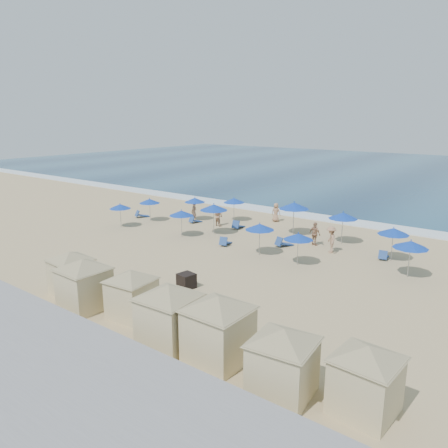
{
  "coord_description": "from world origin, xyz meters",
  "views": [
    {
      "loc": [
        17.15,
        -21.63,
        9.27
      ],
      "look_at": [
        -1.69,
        3.0,
        1.59
      ],
      "focal_mm": 35.0,
      "sensor_mm": 36.0,
      "label": 1
    }
  ],
  "objects_px": {
    "beachgoer_4": "(276,212)",
    "umbrella_10": "(393,231)",
    "cabana_6": "(367,371)",
    "umbrella_7": "(294,206)",
    "beachgoer_0": "(194,212)",
    "cabana_4": "(218,320)",
    "cabana_3": "(169,307)",
    "beachgoer_2": "(315,234)",
    "umbrella_3": "(181,213)",
    "umbrella_2": "(195,200)",
    "umbrella_11": "(411,245)",
    "trash_bin": "(186,281)",
    "cabana_2": "(131,288)",
    "umbrella_0": "(150,201)",
    "cabana_5": "(283,353)",
    "beachgoer_3": "(331,239)",
    "umbrella_9": "(343,216)",
    "beachgoer_1": "(218,216)",
    "umbrella_5": "(214,207)",
    "cabana_1": "(84,278)",
    "cabana_0": "(71,267)",
    "umbrella_1": "(120,206)",
    "umbrella_4": "(234,200)",
    "umbrella_6": "(260,227)",
    "umbrella_8": "(298,237)"
  },
  "relations": [
    {
      "from": "cabana_3",
      "to": "beachgoer_0",
      "type": "height_order",
      "value": "cabana_3"
    },
    {
      "from": "umbrella_2",
      "to": "umbrella_4",
      "type": "bearing_deg",
      "value": 32.66
    },
    {
      "from": "umbrella_0",
      "to": "beachgoer_3",
      "type": "distance_m",
      "value": 17.0
    },
    {
      "from": "umbrella_10",
      "to": "umbrella_9",
      "type": "bearing_deg",
      "value": 156.42
    },
    {
      "from": "trash_bin",
      "to": "umbrella_5",
      "type": "height_order",
      "value": "umbrella_5"
    },
    {
      "from": "cabana_0",
      "to": "beachgoer_2",
      "type": "xyz_separation_m",
      "value": [
        6.38,
        16.09,
        -0.59
      ]
    },
    {
      "from": "umbrella_5",
      "to": "beachgoer_1",
      "type": "bearing_deg",
      "value": 121.07
    },
    {
      "from": "umbrella_3",
      "to": "beachgoer_2",
      "type": "bearing_deg",
      "value": 23.58
    },
    {
      "from": "umbrella_5",
      "to": "cabana_5",
      "type": "bearing_deg",
      "value": -44.95
    },
    {
      "from": "beachgoer_1",
      "to": "beachgoer_0",
      "type": "bearing_deg",
      "value": 3.57
    },
    {
      "from": "umbrella_6",
      "to": "umbrella_8",
      "type": "distance_m",
      "value": 3.09
    },
    {
      "from": "cabana_0",
      "to": "umbrella_10",
      "type": "bearing_deg",
      "value": 53.18
    },
    {
      "from": "umbrella_2",
      "to": "umbrella_7",
      "type": "height_order",
      "value": "umbrella_7"
    },
    {
      "from": "cabana_4",
      "to": "umbrella_2",
      "type": "relative_size",
      "value": 2.19
    },
    {
      "from": "beachgoer_2",
      "to": "umbrella_7",
      "type": "bearing_deg",
      "value": -12.6
    },
    {
      "from": "umbrella_9",
      "to": "beachgoer_1",
      "type": "relative_size",
      "value": 1.43
    },
    {
      "from": "cabana_6",
      "to": "umbrella_10",
      "type": "xyz_separation_m",
      "value": [
        -4.03,
        16.02,
        0.53
      ]
    },
    {
      "from": "cabana_4",
      "to": "umbrella_10",
      "type": "xyz_separation_m",
      "value": [
        1.56,
        16.47,
        0.31
      ]
    },
    {
      "from": "beachgoer_0",
      "to": "beachgoer_2",
      "type": "height_order",
      "value": "beachgoer_2"
    },
    {
      "from": "cabana_2",
      "to": "beachgoer_2",
      "type": "height_order",
      "value": "cabana_2"
    },
    {
      "from": "beachgoer_0",
      "to": "cabana_0",
      "type": "bearing_deg",
      "value": -64.86
    },
    {
      "from": "cabana_4",
      "to": "umbrella_11",
      "type": "xyz_separation_m",
      "value": [
        3.3,
        13.94,
        0.32
      ]
    },
    {
      "from": "umbrella_2",
      "to": "beachgoer_0",
      "type": "height_order",
      "value": "umbrella_2"
    },
    {
      "from": "cabana_0",
      "to": "umbrella_5",
      "type": "bearing_deg",
      "value": 96.04
    },
    {
      "from": "cabana_3",
      "to": "umbrella_10",
      "type": "distance_m",
      "value": 17.19
    },
    {
      "from": "trash_bin",
      "to": "umbrella_9",
      "type": "relative_size",
      "value": 0.34
    },
    {
      "from": "umbrella_0",
      "to": "cabana_5",
      "type": "bearing_deg",
      "value": -33.72
    },
    {
      "from": "cabana_3",
      "to": "umbrella_1",
      "type": "height_order",
      "value": "cabana_3"
    },
    {
      "from": "umbrella_10",
      "to": "beachgoer_2",
      "type": "xyz_separation_m",
      "value": [
        -5.58,
        0.13,
        -1.12
      ]
    },
    {
      "from": "cabana_6",
      "to": "umbrella_9",
      "type": "distance_m",
      "value": 19.68
    },
    {
      "from": "cabana_5",
      "to": "umbrella_0",
      "type": "relative_size",
      "value": 2.0
    },
    {
      "from": "umbrella_0",
      "to": "umbrella_6",
      "type": "distance_m",
      "value": 13.47
    },
    {
      "from": "cabana_5",
      "to": "umbrella_10",
      "type": "relative_size",
      "value": 1.85
    },
    {
      "from": "beachgoer_2",
      "to": "umbrella_3",
      "type": "bearing_deg",
      "value": 42.84
    },
    {
      "from": "umbrella_7",
      "to": "beachgoer_0",
      "type": "height_order",
      "value": "umbrella_7"
    },
    {
      "from": "umbrella_2",
      "to": "umbrella_7",
      "type": "distance_m",
      "value": 9.67
    },
    {
      "from": "cabana_5",
      "to": "umbrella_5",
      "type": "height_order",
      "value": "cabana_5"
    },
    {
      "from": "umbrella_11",
      "to": "trash_bin",
      "type": "bearing_deg",
      "value": -135.27
    },
    {
      "from": "cabana_1",
      "to": "beachgoer_1",
      "type": "bearing_deg",
      "value": 106.73
    },
    {
      "from": "cabana_3",
      "to": "umbrella_9",
      "type": "xyz_separation_m",
      "value": [
        -0.29,
        18.57,
        0.47
      ]
    },
    {
      "from": "cabana_6",
      "to": "beachgoer_4",
      "type": "relative_size",
      "value": 2.42
    },
    {
      "from": "cabana_6",
      "to": "umbrella_1",
      "type": "height_order",
      "value": "cabana_6"
    },
    {
      "from": "umbrella_0",
      "to": "beachgoer_3",
      "type": "xyz_separation_m",
      "value": [
        16.94,
        1.12,
        -0.91
      ]
    },
    {
      "from": "beachgoer_3",
      "to": "beachgoer_4",
      "type": "height_order",
      "value": "beachgoer_3"
    },
    {
      "from": "umbrella_9",
      "to": "beachgoer_4",
      "type": "relative_size",
      "value": 1.45
    },
    {
      "from": "umbrella_1",
      "to": "umbrella_9",
      "type": "height_order",
      "value": "umbrella_9"
    },
    {
      "from": "cabana_1",
      "to": "beachgoer_4",
      "type": "bearing_deg",
      "value": 95.28
    },
    {
      "from": "beachgoer_1",
      "to": "beachgoer_3",
      "type": "height_order",
      "value": "beachgoer_3"
    },
    {
      "from": "beachgoer_4",
      "to": "umbrella_10",
      "type": "bearing_deg",
      "value": 151.72
    },
    {
      "from": "trash_bin",
      "to": "beachgoer_4",
      "type": "height_order",
      "value": "beachgoer_4"
    }
  ]
}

